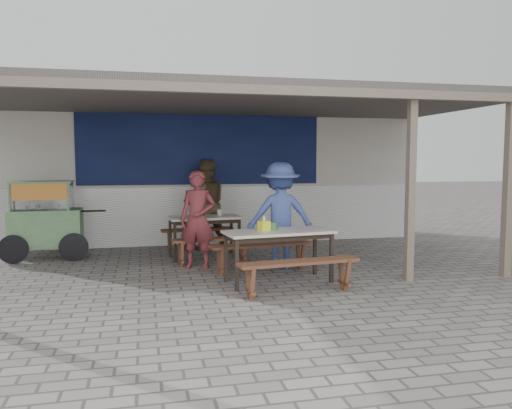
{
  "coord_description": "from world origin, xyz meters",
  "views": [
    {
      "loc": [
        -1.4,
        -7.39,
        1.74
      ],
      "look_at": [
        0.48,
        0.9,
        0.99
      ],
      "focal_mm": 35.0,
      "sensor_mm": 36.0,
      "label": 1
    }
  ],
  "objects_px": {
    "condiment_bowl": "(200,215)",
    "condiment_jar": "(220,212)",
    "vendor_cart": "(45,217)",
    "tissue_box": "(264,226)",
    "bench_right_street": "(299,269)",
    "table_left": "(204,221)",
    "bench_left_wall": "(197,234)",
    "bench_right_wall": "(262,250)",
    "patron_wall_side": "(206,204)",
    "bench_left_street": "(213,245)",
    "table_right": "(279,236)",
    "patron_right_table": "(280,215)",
    "patron_street_side": "(198,220)",
    "donation_box": "(271,226)"
  },
  "relations": [
    {
      "from": "table_left",
      "to": "condiment_jar",
      "type": "height_order",
      "value": "condiment_jar"
    },
    {
      "from": "bench_left_wall",
      "to": "condiment_jar",
      "type": "bearing_deg",
      "value": -59.76
    },
    {
      "from": "tissue_box",
      "to": "donation_box",
      "type": "relative_size",
      "value": 0.86
    },
    {
      "from": "bench_right_street",
      "to": "patron_wall_side",
      "type": "height_order",
      "value": "patron_wall_side"
    },
    {
      "from": "bench_right_wall",
      "to": "patron_street_side",
      "type": "xyz_separation_m",
      "value": [
        -0.94,
        0.5,
        0.45
      ]
    },
    {
      "from": "bench_left_wall",
      "to": "tissue_box",
      "type": "bearing_deg",
      "value": -81.23
    },
    {
      "from": "table_right",
      "to": "tissue_box",
      "type": "bearing_deg",
      "value": 157.83
    },
    {
      "from": "bench_right_street",
      "to": "patron_street_side",
      "type": "xyz_separation_m",
      "value": [
        -1.11,
        1.9,
        0.45
      ]
    },
    {
      "from": "tissue_box",
      "to": "condiment_jar",
      "type": "height_order",
      "value": "tissue_box"
    },
    {
      "from": "bench_right_wall",
      "to": "tissue_box",
      "type": "relative_size",
      "value": 12.06
    },
    {
      "from": "patron_right_table",
      "to": "tissue_box",
      "type": "bearing_deg",
      "value": 67.81
    },
    {
      "from": "bench_right_wall",
      "to": "patron_street_side",
      "type": "height_order",
      "value": "patron_street_side"
    },
    {
      "from": "table_right",
      "to": "patron_right_table",
      "type": "distance_m",
      "value": 1.01
    },
    {
      "from": "table_left",
      "to": "donation_box",
      "type": "xyz_separation_m",
      "value": [
        0.72,
        -1.95,
        0.14
      ]
    },
    {
      "from": "table_left",
      "to": "donation_box",
      "type": "height_order",
      "value": "donation_box"
    },
    {
      "from": "vendor_cart",
      "to": "patron_wall_side",
      "type": "distance_m",
      "value": 2.91
    },
    {
      "from": "donation_box",
      "to": "condiment_bowl",
      "type": "relative_size",
      "value": 0.78
    },
    {
      "from": "patron_right_table",
      "to": "condiment_jar",
      "type": "distance_m",
      "value": 1.48
    },
    {
      "from": "patron_wall_side",
      "to": "vendor_cart",
      "type": "bearing_deg",
      "value": 1.49
    },
    {
      "from": "bench_right_street",
      "to": "patron_wall_side",
      "type": "bearing_deg",
      "value": 95.14
    },
    {
      "from": "table_left",
      "to": "tissue_box",
      "type": "bearing_deg",
      "value": -78.64
    },
    {
      "from": "bench_right_street",
      "to": "table_left",
      "type": "bearing_deg",
      "value": 101.18
    },
    {
      "from": "donation_box",
      "to": "patron_right_table",
      "type": "bearing_deg",
      "value": 65.96
    },
    {
      "from": "bench_right_wall",
      "to": "patron_wall_side",
      "type": "height_order",
      "value": "patron_wall_side"
    },
    {
      "from": "bench_left_street",
      "to": "vendor_cart",
      "type": "xyz_separation_m",
      "value": [
        -2.82,
        1.12,
        0.42
      ]
    },
    {
      "from": "bench_left_wall",
      "to": "bench_right_wall",
      "type": "relative_size",
      "value": 0.84
    },
    {
      "from": "condiment_bowl",
      "to": "condiment_jar",
      "type": "bearing_deg",
      "value": 7.98
    },
    {
      "from": "patron_street_side",
      "to": "condiment_jar",
      "type": "bearing_deg",
      "value": 83.33
    },
    {
      "from": "patron_street_side",
      "to": "donation_box",
      "type": "bearing_deg",
      "value": -29.06
    },
    {
      "from": "vendor_cart",
      "to": "tissue_box",
      "type": "relative_size",
      "value": 12.66
    },
    {
      "from": "bench_left_wall",
      "to": "patron_wall_side",
      "type": "height_order",
      "value": "patron_wall_side"
    },
    {
      "from": "patron_wall_side",
      "to": "tissue_box",
      "type": "bearing_deg",
      "value": 94.11
    },
    {
      "from": "condiment_jar",
      "to": "bench_left_street",
      "type": "bearing_deg",
      "value": -107.52
    },
    {
      "from": "patron_street_side",
      "to": "bench_left_wall",
      "type": "bearing_deg",
      "value": 104.76
    },
    {
      "from": "bench_left_street",
      "to": "bench_right_street",
      "type": "bearing_deg",
      "value": -74.27
    },
    {
      "from": "tissue_box",
      "to": "condiment_jar",
      "type": "relative_size",
      "value": 1.34
    },
    {
      "from": "table_left",
      "to": "bench_left_wall",
      "type": "height_order",
      "value": "table_left"
    },
    {
      "from": "table_left",
      "to": "tissue_box",
      "type": "relative_size",
      "value": 9.62
    },
    {
      "from": "table_left",
      "to": "tissue_box",
      "type": "height_order",
      "value": "tissue_box"
    },
    {
      "from": "bench_right_street",
      "to": "condiment_bowl",
      "type": "bearing_deg",
      "value": 101.88
    },
    {
      "from": "bench_left_wall",
      "to": "patron_right_table",
      "type": "distance_m",
      "value": 2.15
    },
    {
      "from": "bench_left_wall",
      "to": "donation_box",
      "type": "relative_size",
      "value": 8.65
    },
    {
      "from": "vendor_cart",
      "to": "patron_right_table",
      "type": "height_order",
      "value": "patron_right_table"
    },
    {
      "from": "table_left",
      "to": "bench_left_street",
      "type": "height_order",
      "value": "table_left"
    },
    {
      "from": "condiment_bowl",
      "to": "tissue_box",
      "type": "bearing_deg",
      "value": -72.03
    },
    {
      "from": "table_right",
      "to": "donation_box",
      "type": "bearing_deg",
      "value": 123.13
    },
    {
      "from": "patron_wall_side",
      "to": "condiment_jar",
      "type": "bearing_deg",
      "value": 97.28
    },
    {
      "from": "table_right",
      "to": "patron_wall_side",
      "type": "relative_size",
      "value": 0.9
    },
    {
      "from": "condiment_bowl",
      "to": "patron_wall_side",
      "type": "bearing_deg",
      "value": 75.98
    },
    {
      "from": "bench_left_wall",
      "to": "bench_left_street",
      "type": "bearing_deg",
      "value": -90.0
    }
  ]
}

